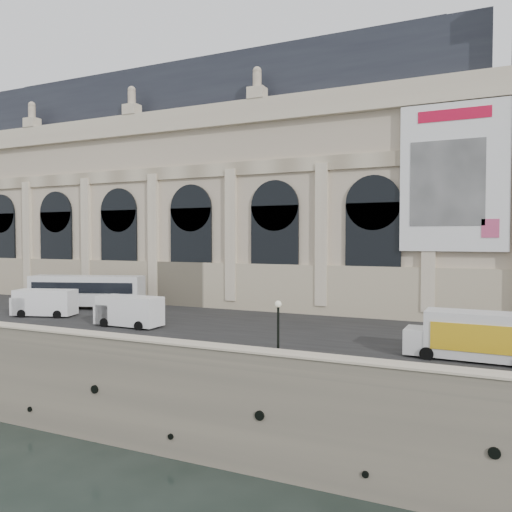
# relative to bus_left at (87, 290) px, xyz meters

# --- Properties ---
(ground) EXTENTS (260.00, 260.00, 0.00)m
(ground) POSITION_rel_bus_left_xyz_m (13.43, -15.81, -8.02)
(ground) COLOR black
(ground) RESTS_ON ground
(quay) EXTENTS (160.00, 70.00, 6.00)m
(quay) POSITION_rel_bus_left_xyz_m (13.43, 19.19, -5.02)
(quay) COLOR gray
(quay) RESTS_ON ground
(street) EXTENTS (160.00, 24.00, 0.06)m
(street) POSITION_rel_bus_left_xyz_m (13.43, -1.81, -1.99)
(street) COLOR #2D2D2D
(street) RESTS_ON quay
(parapet) EXTENTS (160.00, 1.40, 1.21)m
(parapet) POSITION_rel_bus_left_xyz_m (13.43, -15.21, -1.40)
(parapet) COLOR gray
(parapet) RESTS_ON quay
(museum) EXTENTS (69.00, 18.70, 29.10)m
(museum) POSITION_rel_bus_left_xyz_m (7.45, 15.05, 11.70)
(museum) COLOR beige
(museum) RESTS_ON quay
(bus_left) EXTENTS (12.42, 6.09, 3.61)m
(bus_left) POSITION_rel_bus_left_xyz_m (0.00, 0.00, 0.00)
(bus_left) COLOR silver
(bus_left) RESTS_ON quay
(van_b) EXTENTS (6.31, 3.87, 2.64)m
(van_b) POSITION_rel_bus_left_xyz_m (-0.33, -5.76, -0.68)
(van_b) COLOR white
(van_b) RESTS_ON quay
(van_c) EXTENTS (5.99, 2.56, 2.65)m
(van_c) POSITION_rel_bus_left_xyz_m (10.86, -6.88, -0.67)
(van_c) COLOR white
(van_c) RESTS_ON quay
(box_truck) EXTENTS (7.68, 2.92, 3.06)m
(box_truck) POSITION_rel_bus_left_xyz_m (38.27, -7.68, -0.48)
(box_truck) COLOR silver
(box_truck) RESTS_ON quay
(lamp_right) EXTENTS (0.40, 0.40, 3.96)m
(lamp_right) POSITION_rel_bus_left_xyz_m (27.84, -14.08, -0.05)
(lamp_right) COLOR black
(lamp_right) RESTS_ON quay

